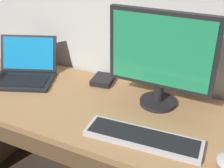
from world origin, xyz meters
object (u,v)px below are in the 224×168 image
(wired_keyboard, at_px, (143,138))
(external_drive_box, at_px, (103,80))
(laptop_black, at_px, (24,71))
(external_monitor, at_px, (161,57))

(wired_keyboard, distance_m, external_drive_box, 0.56)
(laptop_black, bearing_deg, wired_keyboard, -16.07)
(laptop_black, distance_m, wired_keyboard, 0.87)
(laptop_black, relative_size, external_drive_box, 3.15)
(external_monitor, distance_m, wired_keyboard, 0.39)
(wired_keyboard, height_order, external_drive_box, external_drive_box)
(laptop_black, xyz_separation_m, wired_keyboard, (0.84, -0.24, -0.03))
(external_monitor, relative_size, external_drive_box, 3.64)
(external_monitor, bearing_deg, wired_keyboard, -83.26)
(laptop_black, height_order, external_monitor, external_monitor)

